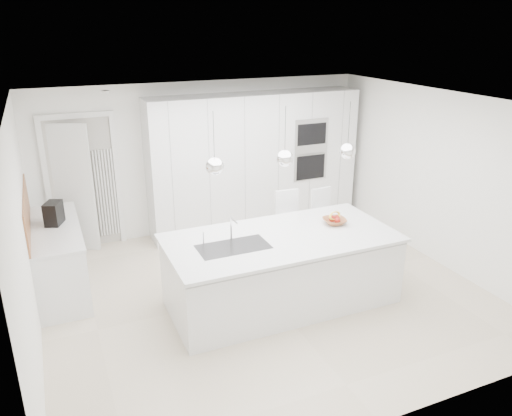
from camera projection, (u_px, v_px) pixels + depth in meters
name	position (u px, v px, depth m)	size (l,w,h in m)	color
floor	(265.00, 293.00, 6.62)	(5.50, 5.50, 0.00)	beige
wall_back	(204.00, 157.00, 8.33)	(5.50, 5.50, 0.00)	white
wall_left	(24.00, 241.00, 5.16)	(5.00, 5.00, 0.00)	white
ceiling	(266.00, 103.00, 5.74)	(5.50, 5.50, 0.00)	white
tall_cabinets	(255.00, 163.00, 8.40)	(3.60, 0.60, 2.30)	white
oven_stack	(311.00, 150.00, 8.40)	(0.62, 0.04, 1.05)	#A5A5A8
doorway_frame	(84.00, 185.00, 7.66)	(1.11, 0.08, 2.13)	white
hallway_door	(67.00, 189.00, 7.53)	(0.82, 0.04, 2.00)	white
radiator	(106.00, 193.00, 7.83)	(0.32, 0.04, 1.40)	white
left_base_cabinets	(59.00, 259.00, 6.59)	(0.60, 1.80, 0.86)	white
left_worktop	(54.00, 228.00, 6.43)	(0.62, 1.82, 0.04)	white
oak_backsplash	(27.00, 212.00, 6.23)	(0.02, 1.80, 0.50)	#9F643C
island_base	(282.00, 272.00, 6.24)	(2.80, 1.20, 0.86)	white
island_worktop	(281.00, 238.00, 6.13)	(2.84, 1.40, 0.04)	white
island_sink	(233.00, 253.00, 5.87)	(0.84, 0.44, 0.18)	#3F3F42
island_tap	(231.00, 228.00, 5.98)	(0.02, 0.02, 0.30)	white
pendant_left	(215.00, 166.00, 5.41)	(0.20, 0.20, 0.20)	white
pendant_mid	(285.00, 158.00, 5.73)	(0.20, 0.20, 0.20)	white
pendant_right	(347.00, 151.00, 6.05)	(0.20, 0.20, 0.20)	white
fruit_bowl	(334.00, 221.00, 6.49)	(0.30, 0.30, 0.07)	#9F643C
espresso_machine	(54.00, 213.00, 6.45)	(0.18, 0.28, 0.30)	black
bar_stool_left	(290.00, 230.00, 7.17)	(0.37, 0.51, 1.12)	white
bar_stool_right	(324.00, 225.00, 7.46)	(0.35, 0.48, 1.05)	white
apple_a	(332.00, 219.00, 6.48)	(0.09, 0.09, 0.09)	maroon
apple_b	(337.00, 220.00, 6.43)	(0.08, 0.08, 0.08)	maroon
apple_c	(335.00, 218.00, 6.52)	(0.07, 0.07, 0.07)	maroon
apple_extra_3	(337.00, 218.00, 6.51)	(0.08, 0.08, 0.08)	maroon
banana_bunch	(335.00, 216.00, 6.46)	(0.22, 0.22, 0.03)	gold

